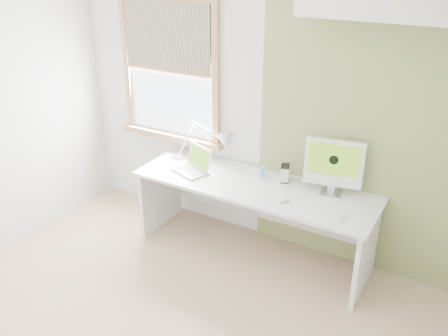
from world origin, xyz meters
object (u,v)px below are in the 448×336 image
Objects in this scene: desk_lamp at (216,142)px; external_drive at (285,173)px; laptop at (194,165)px; imac at (334,164)px; desk at (256,201)px.

desk_lamp is 4.58× the size of external_drive.
laptop is at bearing -103.90° from desk_lamp.
laptop is at bearing -170.16° from imac.
desk is 0.37m from external_drive.
external_drive is at bearing -4.68° from desk_lamp.
desk is 0.70m from desk_lamp.
laptop is (-0.07, -0.29, -0.15)m from desk_lamp.
imac is (0.43, -0.01, 0.19)m from external_drive.
external_drive reaches higher than desk.
desk_lamp is at bearing 159.61° from desk.
laptop is (-0.62, -0.08, 0.25)m from desk.
imac reaches higher than desk_lamp.
desk is 3.15× the size of desk_lamp.
desk is 4.43× the size of imac.
desk_lamp reaches higher than laptop.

